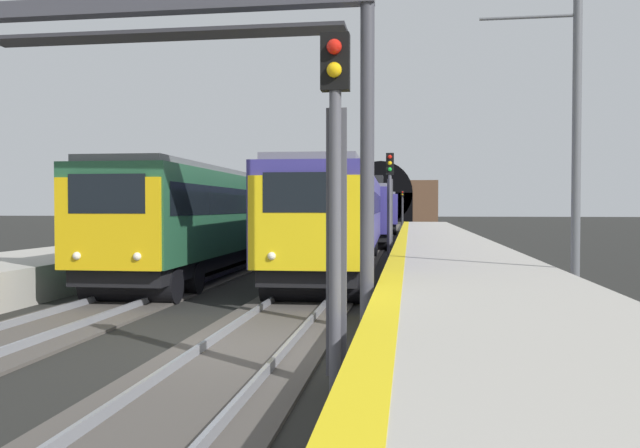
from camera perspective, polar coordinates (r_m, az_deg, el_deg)
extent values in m
plane|color=black|center=(11.40, -6.31, -11.19)|extent=(320.00, 320.00, 0.00)
cube|color=#ADA89E|center=(11.06, 16.08, -9.06)|extent=(112.00, 4.33, 0.98)
cube|color=yellow|center=(10.88, 5.99, -6.55)|extent=(112.00, 0.50, 0.01)
cube|color=#4C4742|center=(11.39, -6.31, -11.05)|extent=(160.00, 2.68, 0.06)
cube|color=gray|center=(11.57, -9.81, -10.34)|extent=(160.00, 0.07, 0.15)
cube|color=gray|center=(11.22, -2.70, -10.69)|extent=(160.00, 0.07, 0.15)
cube|color=#4C4742|center=(13.27, -26.09, -9.39)|extent=(160.00, 2.73, 0.06)
cube|color=gray|center=(12.87, -23.42, -9.23)|extent=(160.00, 0.07, 0.15)
cube|color=navy|center=(24.99, 1.75, 1.11)|extent=(19.86, 3.37, 2.68)
cube|color=black|center=(24.99, 1.75, 1.90)|extent=(19.07, 3.38, 0.83)
cube|color=slate|center=(25.02, 1.75, 4.41)|extent=(19.25, 2.93, 0.20)
cube|color=black|center=(25.05, 1.75, -2.39)|extent=(19.45, 3.02, 0.52)
cylinder|color=black|center=(16.57, -0.78, -5.55)|extent=(1.00, 2.64, 0.93)
cylinder|color=black|center=(18.34, -0.06, -4.86)|extent=(1.00, 2.64, 0.93)
cylinder|color=black|center=(31.83, 2.78, -2.15)|extent=(1.00, 2.64, 0.93)
cylinder|color=black|center=(33.62, 2.99, -1.95)|extent=(1.00, 2.64, 0.93)
cube|color=yellow|center=(15.12, -1.43, 0.09)|extent=(0.19, 2.73, 2.29)
cube|color=black|center=(15.07, -1.46, 2.87)|extent=(0.09, 1.99, 0.96)
sphere|color=#F2EACC|center=(15.01, 1.49, -2.96)|extent=(0.20, 0.20, 0.20)
sphere|color=#F2EACC|center=(15.23, -4.38, -2.90)|extent=(0.20, 0.20, 0.20)
cube|color=navy|center=(45.36, 4.63, 1.29)|extent=(19.86, 3.37, 2.68)
cube|color=black|center=(45.36, 4.63, 1.88)|extent=(19.07, 3.38, 0.78)
cube|color=slate|center=(45.38, 4.63, 3.11)|extent=(19.25, 2.93, 0.20)
cube|color=black|center=(45.40, 4.62, -0.64)|extent=(19.45, 3.02, 0.52)
cylinder|color=black|center=(36.64, 4.15, -1.67)|extent=(1.00, 2.64, 0.93)
cylinder|color=black|center=(38.44, 4.26, -1.52)|extent=(1.00, 2.64, 0.93)
cylinder|color=black|center=(52.39, 4.88, -0.71)|extent=(1.00, 2.64, 0.93)
cylinder|color=black|center=(54.19, 4.94, -0.63)|extent=(1.00, 2.64, 0.93)
cube|color=navy|center=(65.78, 5.72, 1.36)|extent=(19.86, 3.37, 2.68)
cube|color=black|center=(65.78, 5.72, 1.56)|extent=(19.07, 3.38, 0.78)
cube|color=slate|center=(65.79, 5.72, 2.62)|extent=(19.25, 2.93, 0.20)
cube|color=black|center=(65.80, 5.71, 0.03)|extent=(19.45, 3.02, 0.52)
cylinder|color=black|center=(57.32, 5.58, -0.52)|extent=(1.00, 2.64, 0.93)
cylinder|color=black|center=(59.12, 5.61, -0.46)|extent=(1.00, 2.64, 0.93)
cylinder|color=black|center=(72.51, 5.79, -0.09)|extent=(1.00, 2.64, 0.93)
cylinder|color=black|center=(74.31, 5.81, -0.05)|extent=(1.00, 2.64, 0.93)
cube|color=black|center=(45.40, 4.63, 3.81)|extent=(1.35, 1.74, 0.90)
cube|color=#235638|center=(25.52, -8.62, 1.05)|extent=(20.22, 3.08, 2.64)
cube|color=black|center=(25.52, -8.62, 1.98)|extent=(19.41, 3.10, 0.85)
cube|color=slate|center=(25.55, -8.63, 4.24)|extent=(19.61, 2.66, 0.20)
cube|color=black|center=(25.58, -8.61, -2.33)|extent=(19.81, 2.74, 0.52)
cylinder|color=black|center=(17.31, -16.67, -5.31)|extent=(0.97, 2.57, 0.93)
cylinder|color=black|center=(18.96, -14.45, -4.70)|extent=(0.97, 2.57, 0.93)
cylinder|color=black|center=(32.41, -5.20, -2.09)|extent=(0.97, 2.57, 0.93)
cylinder|color=black|center=(34.17, -4.54, -1.90)|extent=(0.97, 2.57, 0.93)
cube|color=#E5B20F|center=(16.02, -18.58, 0.01)|extent=(0.16, 2.67, 2.25)
cube|color=black|center=(15.97, -18.68, 2.61)|extent=(0.07, 1.94, 0.95)
sphere|color=#F2EACC|center=(15.69, -16.14, -2.83)|extent=(0.20, 0.20, 0.20)
sphere|color=#F2EACC|center=(16.35, -21.06, -2.70)|extent=(0.20, 0.20, 0.20)
cube|color=#235638|center=(45.74, -1.12, 1.27)|extent=(20.22, 3.08, 2.64)
cube|color=black|center=(45.74, -1.12, 1.69)|extent=(19.41, 3.10, 0.94)
cube|color=slate|center=(45.76, -1.12, 3.05)|extent=(19.61, 2.66, 0.20)
cube|color=black|center=(45.77, -1.12, -0.62)|extent=(19.81, 2.74, 0.52)
cylinder|color=black|center=(37.13, -3.09, -1.62)|extent=(0.97, 2.57, 0.93)
cylinder|color=black|center=(38.90, -2.62, -1.48)|extent=(0.97, 2.57, 0.93)
cylinder|color=black|center=(52.70, -0.01, -0.69)|extent=(0.97, 2.57, 0.93)
cylinder|color=black|center=(54.48, 0.23, -0.62)|extent=(0.97, 2.57, 0.93)
cylinder|color=#4C4C54|center=(8.43, 1.38, -1.76)|extent=(0.16, 0.16, 4.05)
cube|color=black|center=(8.63, 1.39, 14.35)|extent=(0.20, 0.38, 0.75)
cube|color=#4C4C54|center=(8.57, 1.49, -1.71)|extent=(0.04, 0.28, 3.64)
sphere|color=red|center=(8.55, 1.29, 15.69)|extent=(0.20, 0.20, 0.20)
sphere|color=yellow|center=(8.48, 1.29, 13.72)|extent=(0.20, 0.20, 0.20)
cylinder|color=#4C4C54|center=(30.98, 6.31, 0.66)|extent=(0.16, 0.16, 4.09)
cube|color=black|center=(31.05, 6.32, 5.41)|extent=(0.20, 0.38, 1.05)
cube|color=#4C4C54|center=(31.12, 6.32, 0.67)|extent=(0.04, 0.28, 3.68)
sphere|color=red|center=(30.95, 6.31, 6.03)|extent=(0.20, 0.20, 0.20)
sphere|color=yellow|center=(30.93, 6.31, 5.48)|extent=(0.20, 0.20, 0.20)
sphere|color=green|center=(30.91, 6.31, 4.92)|extent=(0.20, 0.20, 0.20)
cylinder|color=#38383D|center=(80.64, 7.44, 1.11)|extent=(0.16, 0.16, 3.86)
cube|color=black|center=(80.66, 7.44, 2.74)|extent=(0.20, 0.38, 0.75)
cube|color=#38383D|center=(80.78, 7.44, 1.11)|extent=(0.04, 0.28, 3.47)
sphere|color=red|center=(80.53, 7.44, 2.87)|extent=(0.20, 0.20, 0.20)
sphere|color=yellow|center=(80.53, 7.44, 2.66)|extent=(0.20, 0.20, 0.20)
cylinder|color=#3F3F47|center=(12.61, 4.27, 4.93)|extent=(0.28, 0.28, 6.51)
cube|color=#3F3F47|center=(14.17, -13.97, 18.64)|extent=(0.36, 8.72, 0.35)
cube|color=#2D2D33|center=(14.00, -13.95, 16.19)|extent=(0.70, 7.59, 0.08)
cube|color=brown|center=(110.36, 5.51, 2.07)|extent=(2.43, 19.50, 7.12)
cube|color=black|center=(109.09, 5.48, 1.52)|extent=(0.12, 10.92, 4.98)
cylinder|color=black|center=(109.12, 5.48, 2.82)|extent=(0.12, 10.92, 10.92)
cylinder|color=#595B60|center=(17.04, 22.10, 6.19)|extent=(0.22, 0.22, 7.85)
cylinder|color=#595B60|center=(17.40, 18.25, 17.28)|extent=(0.08, 2.37, 0.08)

